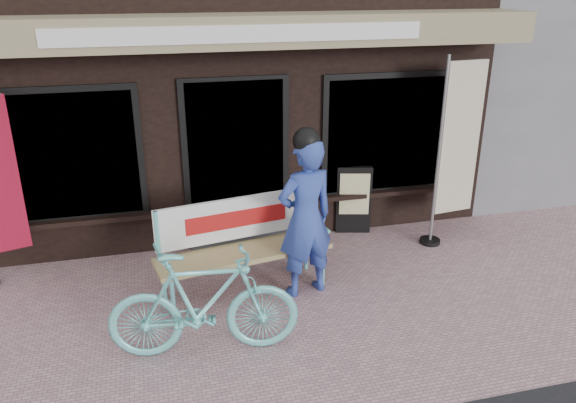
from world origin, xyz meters
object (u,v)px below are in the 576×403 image
object	(u,v)px
person	(306,215)
menu_stand	(354,199)
bench	(241,239)
bicycle	(204,304)
nobori_cream	(456,150)

from	to	relation	value
person	menu_stand	xyz separation A→B (m)	(1.08, 1.37, -0.45)
bench	bicycle	bearing A→B (deg)	-126.10
bicycle	menu_stand	xyz separation A→B (m)	(2.28, 2.21, -0.04)
bicycle	person	bearing A→B (deg)	-48.51
bicycle	nobori_cream	distance (m)	3.85
bench	bicycle	distance (m)	1.22
bench	person	xyz separation A→B (m)	(0.67, -0.25, 0.31)
nobori_cream	menu_stand	world-z (taller)	nobori_cream
nobori_cream	menu_stand	distance (m)	1.48
bicycle	nobori_cream	bearing A→B (deg)	-57.61
bicycle	menu_stand	bearing A→B (deg)	-39.34
bench	menu_stand	bearing A→B (deg)	22.63
person	nobori_cream	xyz separation A→B (m)	(2.20, 0.81, 0.34)
bench	bicycle	size ratio (longest dim) A/B	1.14
person	nobori_cream	distance (m)	2.37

